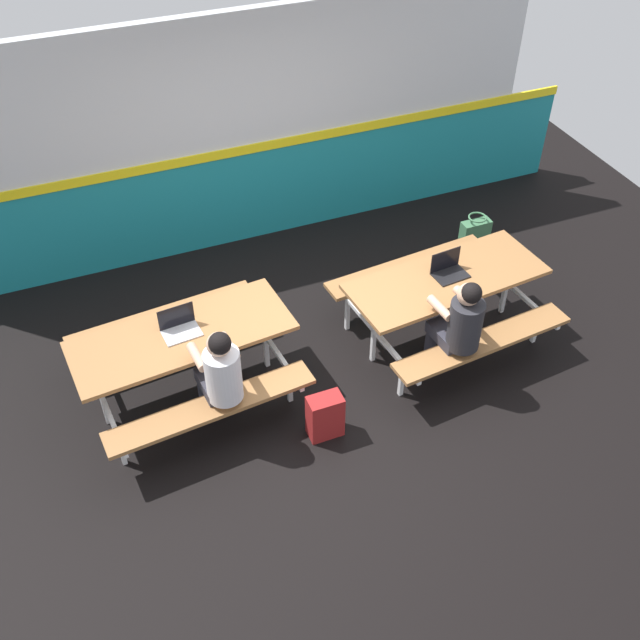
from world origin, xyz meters
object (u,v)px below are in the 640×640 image
object	(u,v)px
picnic_table_left	(184,348)
backpack_dark	(325,416)
student_nearer	(220,373)
tote_bag_bright	(475,234)
student_further	(459,323)
picnic_table_right	(445,291)
laptop_silver	(180,327)
laptop_dark	(449,270)

from	to	relation	value
picnic_table_left	backpack_dark	bearing A→B (deg)	-42.79
picnic_table_left	student_nearer	size ratio (longest dim) A/B	1.64
tote_bag_bright	student_nearer	bearing A→B (deg)	-155.67
student_further	backpack_dark	world-z (taller)	student_further
picnic_table_left	tote_bag_bright	bearing A→B (deg)	15.51
student_nearer	backpack_dark	world-z (taller)	student_nearer
picnic_table_right	student_further	size ratio (longest dim) A/B	1.64
laptop_silver	tote_bag_bright	size ratio (longest dim) A/B	0.79
laptop_silver	student_nearer	bearing A→B (deg)	-72.21
student_nearer	laptop_silver	distance (m)	0.61
student_nearer	laptop_silver	world-z (taller)	student_nearer
picnic_table_left	tote_bag_bright	xyz separation A→B (m)	(3.59, 1.00, -0.38)
picnic_table_left	tote_bag_bright	distance (m)	3.74
student_nearer	laptop_dark	size ratio (longest dim) A/B	3.55
picnic_table_right	backpack_dark	bearing A→B (deg)	-154.37
student_further	laptop_silver	xyz separation A→B (m)	(-2.31, 0.78, 0.08)
backpack_dark	laptop_dark	bearing A→B (deg)	26.35
laptop_dark	tote_bag_bright	world-z (taller)	laptop_dark
picnic_table_right	student_further	world-z (taller)	student_further
picnic_table_left	laptop_silver	xyz separation A→B (m)	(0.00, 0.04, 0.21)
laptop_dark	tote_bag_bright	size ratio (longest dim) A/B	0.79
student_further	backpack_dark	size ratio (longest dim) A/B	2.74
student_nearer	backpack_dark	bearing A→B (deg)	-24.56
laptop_silver	backpack_dark	xyz separation A→B (m)	(0.97, -0.94, -0.57)
picnic_table_right	tote_bag_bright	size ratio (longest dim) A/B	4.59
laptop_silver	backpack_dark	world-z (taller)	laptop_silver
picnic_table_right	student_nearer	distance (m)	2.36
picnic_table_left	backpack_dark	size ratio (longest dim) A/B	4.49
picnic_table_left	backpack_dark	xyz separation A→B (m)	(0.97, -0.90, -0.36)
backpack_dark	picnic_table_right	bearing A→B (deg)	25.63
backpack_dark	student_nearer	bearing A→B (deg)	155.44
student_nearer	backpack_dark	xyz separation A→B (m)	(0.78, -0.36, -0.49)
picnic_table_left	picnic_table_right	bearing A→B (deg)	-3.65
picnic_table_left	student_further	distance (m)	2.43
picnic_table_right	laptop_dark	size ratio (longest dim) A/B	5.81
student_nearer	student_further	distance (m)	2.14
student_nearer	tote_bag_bright	bearing A→B (deg)	24.33
picnic_table_left	picnic_table_right	distance (m)	2.52
picnic_table_left	picnic_table_right	size ratio (longest dim) A/B	1.00
picnic_table_right	student_nearer	bearing A→B (deg)	-170.70
picnic_table_left	student_further	size ratio (longest dim) A/B	1.64
student_further	tote_bag_bright	distance (m)	2.21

